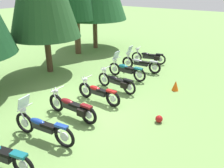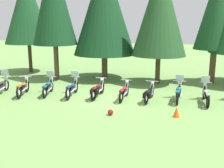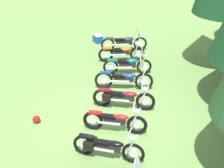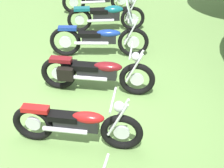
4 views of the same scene
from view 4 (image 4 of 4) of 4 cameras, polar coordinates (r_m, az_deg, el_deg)
name	(u,v)px [view 4 (image 4 of 4)]	position (r m, az deg, el deg)	size (l,w,h in m)	color
ground_plane	(85,112)	(6.10, -4.77, -4.97)	(80.00, 80.00, 0.00)	#6B934C
motorcycle_2	(107,15)	(9.07, -0.83, 12.27)	(0.79, 2.15, 1.35)	black
motorcycle_3	(101,38)	(7.70, -2.06, 8.16)	(0.63, 2.39, 1.39)	black
motorcycle_4	(95,73)	(6.39, -3.07, 2.04)	(0.66, 2.34, 1.01)	black
motorcycle_5	(77,124)	(5.18, -6.23, -7.18)	(0.62, 2.16, 1.00)	black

